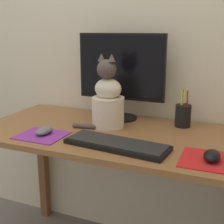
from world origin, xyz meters
name	(u,v)px	position (x,y,z in m)	size (l,w,h in m)	color
wall_back	(139,23)	(0.00, 0.34, 1.25)	(7.00, 0.04, 2.50)	beige
desk	(114,154)	(0.00, 0.00, 0.64)	(1.30, 0.63, 0.76)	brown
monitor	(121,72)	(-0.05, 0.22, 1.00)	(0.46, 0.17, 0.44)	black
keyboard	(117,144)	(0.08, -0.17, 0.77)	(0.44, 0.19, 0.02)	black
mousepad_left	(42,135)	(-0.28, -0.18, 0.76)	(0.21, 0.18, 0.00)	purple
mousepad_right	(213,161)	(0.46, -0.17, 0.76)	(0.23, 0.20, 0.00)	red
computer_mouse_left	(44,131)	(-0.27, -0.16, 0.78)	(0.06, 0.10, 0.03)	slate
computer_mouse_right	(212,156)	(0.45, -0.17, 0.78)	(0.06, 0.10, 0.04)	black
cat	(108,100)	(-0.06, 0.06, 0.89)	(0.24, 0.18, 0.35)	beige
pen_cup	(183,115)	(0.28, 0.21, 0.81)	(0.08, 0.08, 0.18)	black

